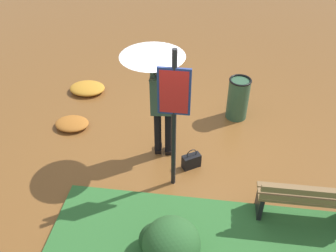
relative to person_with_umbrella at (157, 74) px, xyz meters
name	(u,v)px	position (x,y,z in m)	size (l,w,h in m)	color
ground_plane	(177,151)	(-0.31, -0.06, -1.55)	(18.00, 18.00, 0.00)	brown
person_with_umbrella	(157,74)	(0.00, 0.00, 0.00)	(0.96, 0.96, 2.04)	black
info_sign_post	(174,108)	(-0.34, 0.68, -0.11)	(0.44, 0.07, 2.30)	black
handbag	(191,161)	(-0.59, 0.28, -1.42)	(0.33, 0.28, 0.37)	black
park_bench	(309,201)	(-2.26, 1.15, -1.15)	(1.40, 0.37, 0.75)	black
trash_bin	(238,98)	(-1.33, -1.24, -1.13)	(0.42, 0.42, 0.83)	#2D5138
shrub_cluster	(168,243)	(-0.43, 2.00, -1.25)	(0.80, 0.73, 0.66)	#285628
leaf_pile_near_person	(72,124)	(1.72, -0.50, -1.48)	(0.63, 0.51, 0.14)	#A86023
leaf_pile_by_bench	(87,88)	(1.81, -1.73, -1.47)	(0.75, 0.60, 0.16)	#C68428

